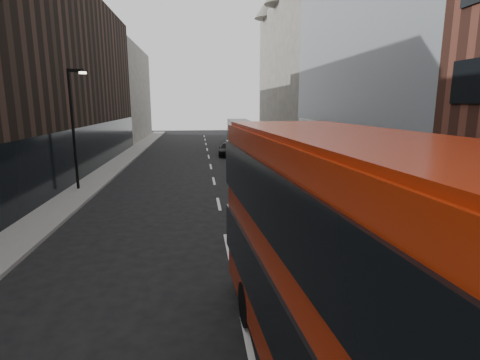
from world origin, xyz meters
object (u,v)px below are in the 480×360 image
object	(u,v)px
car_a	(263,199)
car_b	(260,175)
street_lamp	(74,121)
red_bus	(388,296)
grey_bus	(240,134)
car_c	(228,149)

from	to	relation	value
car_a	car_b	xyz separation A→B (m)	(0.85, 6.00, 0.03)
street_lamp	red_bus	distance (m)	21.12
red_bus	grey_bus	bearing A→B (deg)	82.77
car_b	car_c	world-z (taller)	car_b
car_a	car_c	size ratio (longest dim) A/B	0.93
red_bus	car_a	bearing A→B (deg)	83.76
street_lamp	car_a	distance (m)	12.38
street_lamp	grey_bus	distance (m)	22.98
street_lamp	car_c	size ratio (longest dim) A/B	1.58
car_a	car_c	xyz separation A→B (m)	(-0.04, 20.58, -0.06)
red_bus	car_a	size ratio (longest dim) A/B	2.88
street_lamp	car_b	distance (m)	11.62
grey_bus	car_b	world-z (taller)	grey_bus
car_b	grey_bus	bearing A→B (deg)	92.30
red_bus	car_b	xyz separation A→B (m)	(1.36, 18.67, -1.89)
grey_bus	car_a	distance (m)	25.57
street_lamp	grey_bus	size ratio (longest dim) A/B	0.67
car_a	grey_bus	bearing A→B (deg)	89.19
car_b	car_c	xyz separation A→B (m)	(-0.89, 14.58, -0.09)
street_lamp	car_a	world-z (taller)	street_lamp
car_b	car_a	bearing A→B (deg)	-93.27
red_bus	car_b	size ratio (longest dim) A/B	2.66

